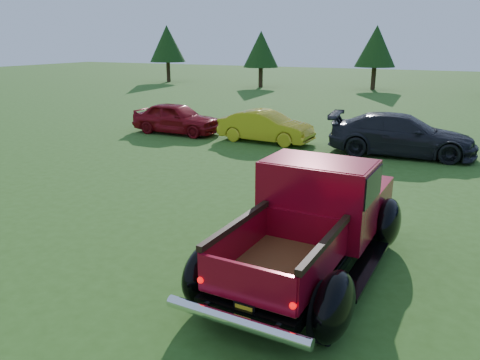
{
  "coord_description": "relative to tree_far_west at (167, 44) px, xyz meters",
  "views": [
    {
      "loc": [
        3.92,
        -8.17,
        3.86
      ],
      "look_at": [
        -0.1,
        0.2,
        1.07
      ],
      "focal_mm": 35.0,
      "sensor_mm": 36.0,
      "label": 1
    }
  ],
  "objects": [
    {
      "name": "ground",
      "position": [
        22.0,
        -30.0,
        -3.52
      ],
      "size": [
        120.0,
        120.0,
        0.0
      ],
      "primitive_type": "plane",
      "color": "#2D5317",
      "rests_on": "ground"
    },
    {
      "name": "pickup_truck",
      "position": [
        23.82,
        -30.71,
        -2.61
      ],
      "size": [
        2.64,
        5.26,
        1.91
      ],
      "rotation": [
        0.0,
        0.0,
        -0.05
      ],
      "color": "black",
      "rests_on": "ground"
    },
    {
      "name": "show_car_red",
      "position": [
        14.85,
        -21.42,
        -2.86
      ],
      "size": [
        3.88,
        1.58,
        1.32
      ],
      "primitive_type": "imported",
      "rotation": [
        0.0,
        0.0,
        1.56
      ],
      "color": "maroon",
      "rests_on": "ground"
    },
    {
      "name": "tree_mid_left",
      "position": [
        19.0,
        1.0,
        -0.14
      ],
      "size": [
        3.2,
        3.2,
        5.0
      ],
      "color": "#332114",
      "rests_on": "ground"
    },
    {
      "name": "show_car_grey",
      "position": [
        24.05,
        -21.37,
        -2.81
      ],
      "size": [
        5.06,
        2.38,
        1.43
      ],
      "primitive_type": "imported",
      "rotation": [
        0.0,
        0.0,
        1.65
      ],
      "color": "black",
      "rests_on": "ground"
    },
    {
      "name": "show_car_yellow",
      "position": [
        18.98,
        -21.41,
        -2.91
      ],
      "size": [
        3.78,
        1.47,
        1.23
      ],
      "primitive_type": "imported",
      "rotation": [
        0.0,
        0.0,
        1.52
      ],
      "color": "gold",
      "rests_on": "ground"
    },
    {
      "name": "tree_west",
      "position": [
        10.0,
        -1.0,
        -0.41
      ],
      "size": [
        2.94,
        2.94,
        4.6
      ],
      "color": "#332114",
      "rests_on": "ground"
    },
    {
      "name": "tree_far_west",
      "position": [
        0.0,
        0.0,
        0.0
      ],
      "size": [
        3.33,
        3.33,
        5.2
      ],
      "color": "#332114",
      "rests_on": "ground"
    }
  ]
}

